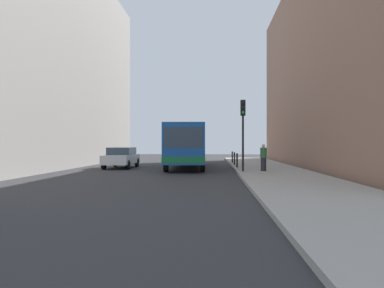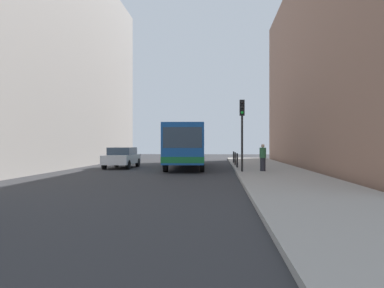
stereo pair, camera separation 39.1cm
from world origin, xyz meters
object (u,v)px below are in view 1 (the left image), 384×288
bus (186,144)px  pedestrian_near_signal (263,158)px  bollard_mid (234,158)px  bollard_far (232,157)px  traffic_light (243,122)px  car_beside_bus (121,157)px  bollard_near (237,160)px

bus → pedestrian_near_signal: size_ratio=7.07×
bollard_mid → bollard_far: size_ratio=1.00×
traffic_light → bollard_far: traffic_light is taller
traffic_light → car_beside_bus: bearing=149.5°
bollard_near → pedestrian_near_signal: size_ratio=0.60×
bollard_near → pedestrian_near_signal: pedestrian_near_signal is taller
bollard_far → pedestrian_near_signal: 9.71m
bus → bollard_mid: size_ratio=11.71×
car_beside_bus → pedestrian_near_signal: pedestrian_near_signal is taller
pedestrian_near_signal → bollard_near: bearing=80.2°
car_beside_bus → bollard_far: (8.20, 5.20, -0.16)m
bollard_near → pedestrian_near_signal: (1.33, -3.25, 0.30)m
pedestrian_near_signal → bollard_mid: bearing=69.6°
bollard_near → bollard_mid: 3.18m
bus → bollard_mid: bearing=-160.3°
bollard_mid → pedestrian_near_signal: pedestrian_near_signal is taller
car_beside_bus → bollard_mid: 8.45m
bollard_mid → bus: bearing=-157.7°
traffic_light → bus: bearing=124.0°
bollard_mid → bollard_far: same height
car_beside_bus → traffic_light: (8.30, -4.89, 2.22)m
bollard_mid → pedestrian_near_signal: bearing=-78.3°
bollard_mid → bollard_far: 3.18m
traffic_light → bollard_far: (-0.10, 10.09, -2.38)m
bollard_near → traffic_light: bearing=-88.5°
bus → bollard_near: bearing=151.7°
car_beside_bus → traffic_light: traffic_light is taller
bollard_near → bollard_far: same height
bus → bollard_mid: 4.02m
car_beside_bus → bollard_near: 8.29m
traffic_light → bollard_far: bearing=90.6°
car_beside_bus → bollard_mid: bearing=-166.2°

